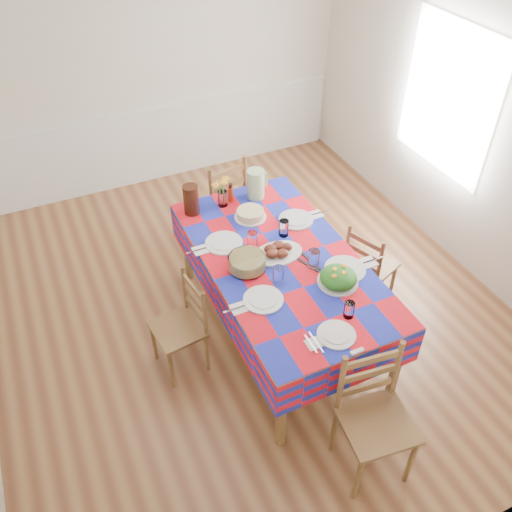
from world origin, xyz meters
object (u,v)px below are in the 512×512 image
(meat_platter, at_px, (278,251))
(chair_right, at_px, (368,267))
(tea_pitcher, at_px, (191,200))
(chair_left, at_px, (182,327))
(green_pitcher, at_px, (256,184))
(dining_table, at_px, (281,268))
(chair_far, at_px, (221,202))
(chair_near, at_px, (374,418))

(meat_platter, distance_m, chair_right, 0.99)
(tea_pitcher, distance_m, chair_right, 1.69)
(chair_left, bearing_deg, green_pitcher, 122.49)
(dining_table, xyz_separation_m, chair_far, (0.01, 1.37, -0.23))
(meat_platter, distance_m, chair_far, 1.36)
(meat_platter, relative_size, chair_near, 0.39)
(dining_table, xyz_separation_m, green_pitcher, (0.18, 0.88, 0.23))
(green_pitcher, xyz_separation_m, chair_near, (-0.17, -2.25, -0.47))
(chair_near, bearing_deg, green_pitcher, 92.48)
(green_pitcher, relative_size, chair_near, 0.26)
(chair_far, bearing_deg, chair_near, 76.71)
(dining_table, bearing_deg, green_pitcher, 78.64)
(chair_far, bearing_deg, chair_left, 43.85)
(chair_near, relative_size, chair_left, 1.17)
(meat_platter, bearing_deg, green_pitcher, 77.55)
(meat_platter, distance_m, chair_left, 0.97)
(meat_platter, height_order, green_pitcher, green_pitcher)
(dining_table, distance_m, chair_near, 1.39)
(chair_left, distance_m, chair_right, 1.75)
(chair_left, bearing_deg, chair_far, 139.66)
(tea_pitcher, relative_size, chair_left, 0.31)
(chair_left, xyz_separation_m, chair_right, (1.75, -0.02, -0.00))
(chair_near, height_order, chair_left, chair_near)
(chair_right, bearing_deg, chair_far, 10.13)
(chair_left, bearing_deg, dining_table, 82.28)
(chair_near, xyz_separation_m, chair_far, (0.01, 2.74, 0.00))
(dining_table, distance_m, chair_right, 0.93)
(tea_pitcher, bearing_deg, green_pitcher, -1.00)
(meat_platter, xyz_separation_m, green_pitcher, (0.18, 0.82, 0.11))
(dining_table, bearing_deg, tea_pitcher, 116.11)
(dining_table, height_order, chair_right, chair_right)
(dining_table, relative_size, tea_pitcher, 7.93)
(green_pitcher, height_order, chair_far, green_pitcher)
(meat_platter, height_order, chair_far, chair_far)
(chair_right, bearing_deg, tea_pitcher, 33.45)
(green_pitcher, xyz_separation_m, tea_pitcher, (-0.62, 0.01, -0.00))
(meat_platter, xyz_separation_m, chair_near, (0.01, -1.43, -0.36))
(dining_table, height_order, chair_left, chair_left)
(chair_far, xyz_separation_m, chair_right, (0.86, -1.38, -0.08))
(dining_table, relative_size, chair_near, 2.07)
(dining_table, xyz_separation_m, meat_platter, (-0.00, 0.06, 0.13))
(dining_table, xyz_separation_m, tea_pitcher, (-0.44, 0.89, 0.23))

